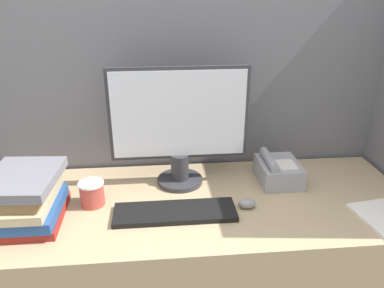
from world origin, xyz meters
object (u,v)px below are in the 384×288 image
Objects in this scene: mouse at (247,204)px; desk_telephone at (278,171)px; coffee_cup at (92,194)px; book_stack at (26,198)px; keyboard at (175,212)px; monitor at (179,128)px.

desk_telephone is at bearing 47.46° from mouse.
book_stack is (-0.22, -0.08, 0.04)m from coffee_cup.
book_stack reaches higher than keyboard.
keyboard is 0.54m from book_stack.
monitor is at bearing 22.76° from coffee_cup.
desk_telephone reaches higher than coffee_cup.
monitor is at bearing 21.74° from book_stack.
desk_telephone is (0.42, -0.03, -0.20)m from monitor.
mouse is 0.69× the size of coffee_cup.
mouse is at bearing -0.00° from book_stack.
coffee_cup is at bearing 162.31° from keyboard.
keyboard is 2.17× the size of desk_telephone.
book_stack is (-0.53, 0.02, 0.08)m from keyboard.
coffee_cup is at bearing 20.07° from book_stack.
monitor reaches higher than keyboard.
keyboard is at bearing -97.94° from monitor.
coffee_cup is (-0.35, -0.15, -0.20)m from monitor.
coffee_cup is at bearing -171.43° from desk_telephone.
keyboard is 1.44× the size of book_stack.
keyboard is at bearing -175.68° from mouse.
monitor is 1.25× the size of keyboard.
book_stack is at bearing 177.73° from keyboard.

